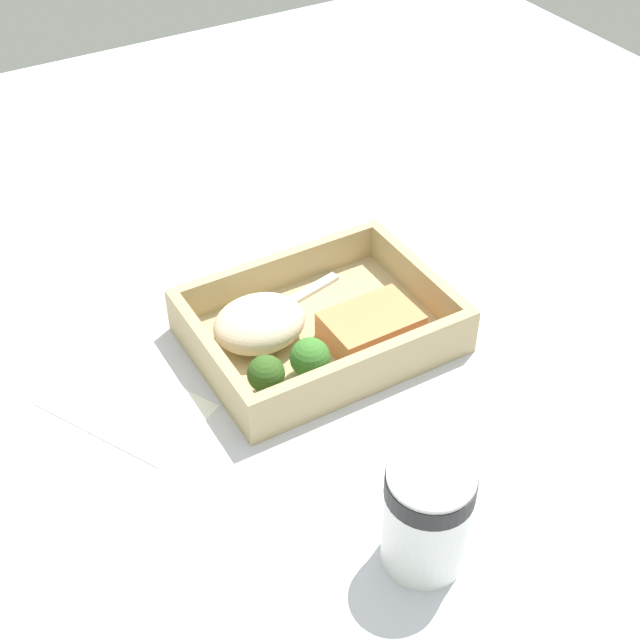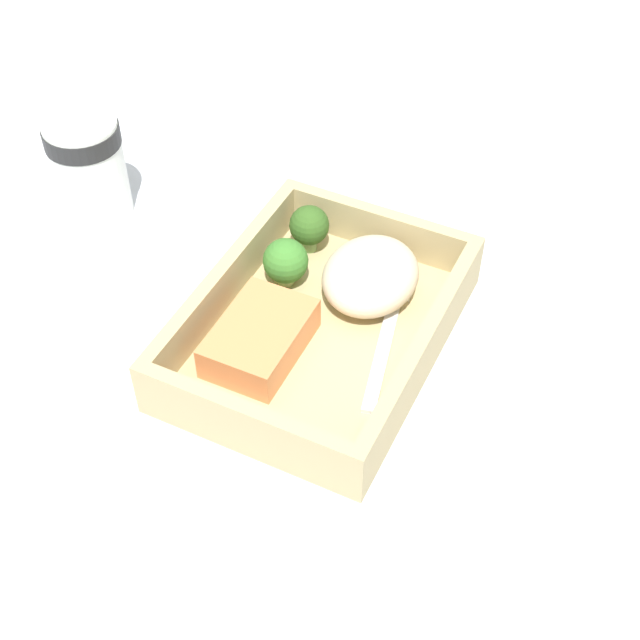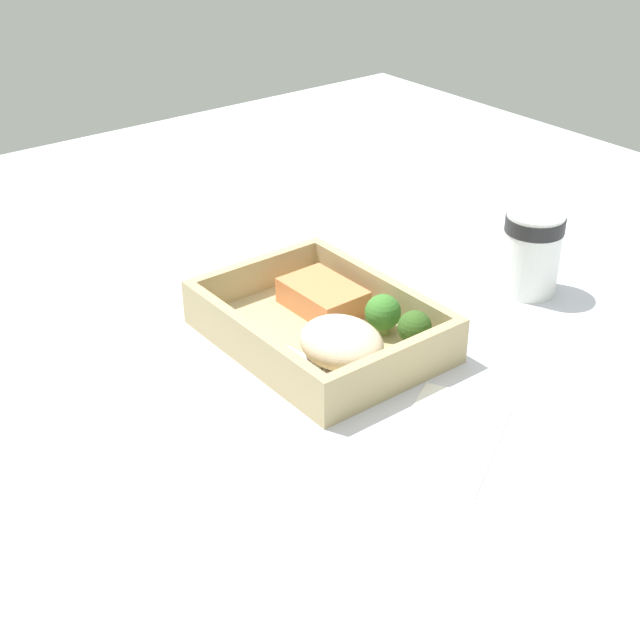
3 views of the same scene
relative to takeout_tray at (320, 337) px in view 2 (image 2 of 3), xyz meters
The scene contains 10 objects.
ground_plane 1.60cm from the takeout_tray, ahead, with size 160.00×160.00×2.00cm, color silver.
takeout_tray is the anchor object (origin of this frame).
tray_rim 2.60cm from the takeout_tray, ahead, with size 25.52×18.97×4.00cm.
salmon_fillet 5.61cm from the takeout_tray, 138.58° to the left, with size 9.36×6.36×3.00cm, color #E98650.
mashed_potatoes 6.81cm from the takeout_tray, 17.49° to the right, with size 9.48×7.97×4.44cm, color beige.
broccoli_floret_1 10.95cm from the takeout_tray, 31.21° to the left, with size 3.58×3.58×4.55cm.
broccoli_floret_2 7.38cm from the takeout_tray, 51.81° to the left, with size 3.93×3.93×4.44cm.
fork 5.86cm from the takeout_tray, 58.70° to the right, with size 15.77×5.16×0.44cm.
paper_cup 27.97cm from the takeout_tray, 77.23° to the left, with size 6.95×6.95×10.08cm.
receipt_slip 20.66cm from the takeout_tray, ahead, with size 9.02×15.11×0.24cm, color white.
Camera 2 is at (-45.08, -21.96, 54.98)cm, focal length 50.00 mm.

